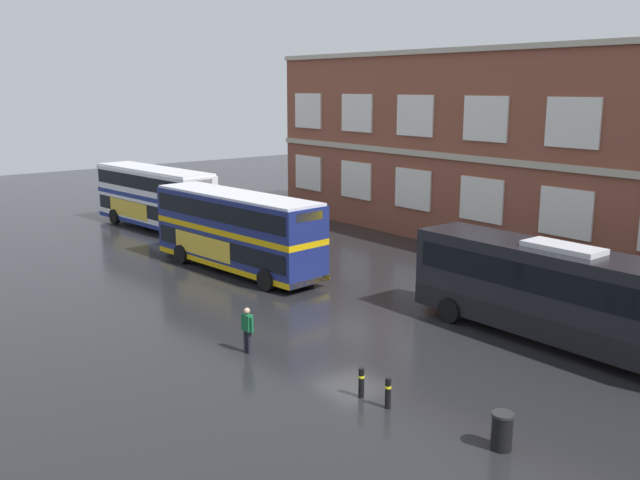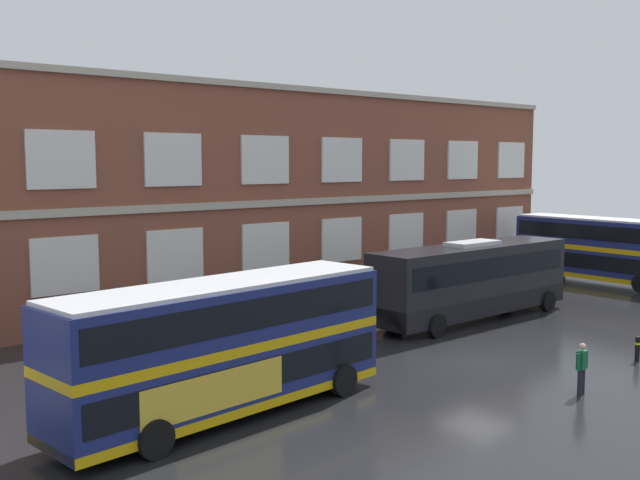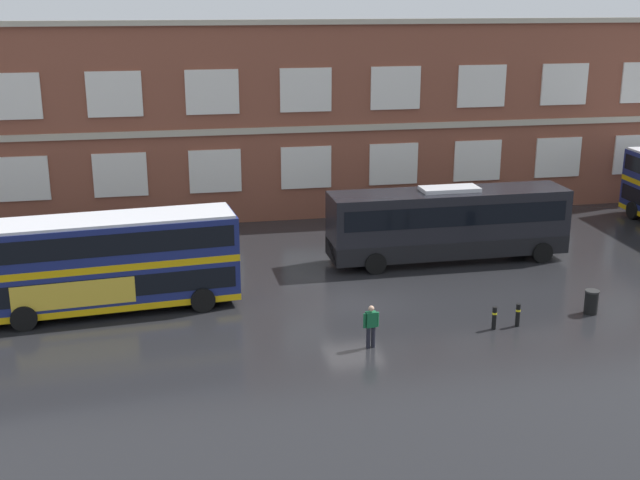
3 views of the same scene
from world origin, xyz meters
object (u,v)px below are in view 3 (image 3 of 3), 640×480
at_px(waiting_passenger, 371,325).
at_px(station_litter_bin, 591,302).
at_px(touring_coach, 448,224).
at_px(safety_bollard_east, 494,318).
at_px(safety_bollard_west, 518,315).
at_px(double_decker_middle, 105,262).

bearing_deg(waiting_passenger, station_litter_bin, 8.80).
distance_m(touring_coach, safety_bollard_east, 8.97).
bearing_deg(safety_bollard_east, station_litter_bin, 9.72).
xyz_separation_m(touring_coach, safety_bollard_west, (-0.08, -8.67, -1.42)).
xyz_separation_m(waiting_passenger, safety_bollard_east, (5.29, 0.74, -0.44)).
distance_m(touring_coach, station_litter_bin, 8.84).
xyz_separation_m(touring_coach, station_litter_bin, (3.52, -7.98, -1.39)).
bearing_deg(safety_bollard_west, touring_coach, 89.48).
height_order(double_decker_middle, safety_bollard_east, double_decker_middle).
bearing_deg(touring_coach, double_decker_middle, -167.33).
bearing_deg(double_decker_middle, waiting_passenger, -30.23).
bearing_deg(station_litter_bin, double_decker_middle, 167.88).
height_order(touring_coach, safety_bollard_east, touring_coach).
bearing_deg(safety_bollard_east, safety_bollard_west, 6.19).
relative_size(waiting_passenger, station_litter_bin, 1.65).
xyz_separation_m(touring_coach, waiting_passenger, (-6.43, -9.52, -0.98)).
bearing_deg(touring_coach, station_litter_bin, -66.17).
relative_size(station_litter_bin, safety_bollard_east, 1.08).
bearing_deg(safety_bollard_west, waiting_passenger, -172.31).
bearing_deg(safety_bollard_west, double_decker_middle, 163.09).
xyz_separation_m(double_decker_middle, station_litter_bin, (19.96, -4.29, -1.63)).
bearing_deg(touring_coach, safety_bollard_east, -97.38).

